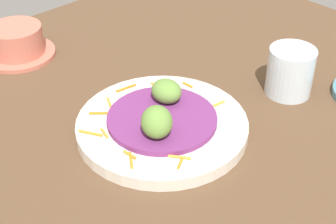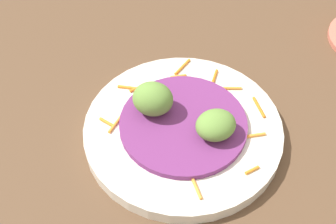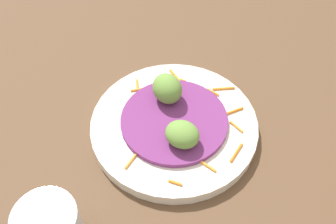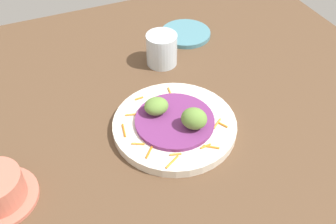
% 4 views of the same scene
% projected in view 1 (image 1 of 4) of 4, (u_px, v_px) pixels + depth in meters
% --- Properties ---
extents(table_surface, '(1.10, 1.10, 0.02)m').
position_uv_depth(table_surface, '(202.00, 142.00, 0.78)').
color(table_surface, brown).
rests_on(table_surface, ground).
extents(main_plate, '(0.26, 0.26, 0.02)m').
position_uv_depth(main_plate, '(162.00, 126.00, 0.78)').
color(main_plate, silver).
rests_on(main_plate, table_surface).
extents(cabbage_bed, '(0.17, 0.17, 0.01)m').
position_uv_depth(cabbage_bed, '(162.00, 119.00, 0.77)').
color(cabbage_bed, '#702D6B').
rests_on(cabbage_bed, main_plate).
extents(carrot_garnish, '(0.21, 0.22, 0.00)m').
position_uv_depth(carrot_garnish, '(141.00, 120.00, 0.77)').
color(carrot_garnish, orange).
rests_on(carrot_garnish, main_plate).
extents(guac_scoop_left, '(0.07, 0.07, 0.05)m').
position_uv_depth(guac_scoop_left, '(157.00, 122.00, 0.72)').
color(guac_scoop_left, olive).
rests_on(guac_scoop_left, cabbage_bed).
extents(guac_scoop_center, '(0.06, 0.05, 0.03)m').
position_uv_depth(guac_scoop_center, '(167.00, 91.00, 0.80)').
color(guac_scoop_center, olive).
rests_on(guac_scoop_center, cabbage_bed).
extents(terracotta_bowl, '(0.14, 0.14, 0.06)m').
position_uv_depth(terracotta_bowl, '(17.00, 43.00, 0.96)').
color(terracotta_bowl, '#C66B56').
rests_on(terracotta_bowl, table_surface).
extents(water_glass, '(0.08, 0.08, 0.08)m').
position_uv_depth(water_glass, '(290.00, 71.00, 0.85)').
color(water_glass, silver).
rests_on(water_glass, table_surface).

